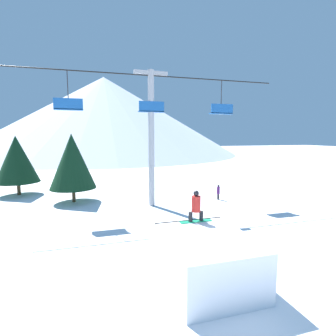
# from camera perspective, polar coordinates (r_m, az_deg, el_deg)

# --- Properties ---
(ground_plane) EXTENTS (220.00, 220.00, 0.00)m
(ground_plane) POSITION_cam_1_polar(r_m,az_deg,el_deg) (9.54, 12.81, -25.73)
(ground_plane) COLOR white
(mountain_ridge) EXTENTS (72.95, 72.95, 21.31)m
(mountain_ridge) POSITION_cam_1_polar(r_m,az_deg,el_deg) (77.57, -13.64, 10.94)
(mountain_ridge) COLOR silver
(mountain_ridge) RESTS_ON ground_plane
(snow_ramp) EXTENTS (2.86, 3.66, 1.69)m
(snow_ramp) POSITION_cam_1_polar(r_m,az_deg,el_deg) (9.79, 8.48, -19.05)
(snow_ramp) COLOR white
(snow_ramp) RESTS_ON ground_plane
(snowboarder) EXTENTS (1.33, 0.36, 1.28)m
(snowboarder) POSITION_cam_1_polar(r_m,az_deg,el_deg) (10.65, 6.12, -8.30)
(snowboarder) COLOR #1E9E6B
(snowboarder) RESTS_ON snow_ramp
(chairlift) EXTENTS (19.40, 0.44, 9.71)m
(chairlift) POSITION_cam_1_polar(r_m,az_deg,el_deg) (18.96, -3.66, 8.91)
(chairlift) COLOR #9E9EA3
(chairlift) RESTS_ON ground_plane
(pine_tree_near) EXTENTS (3.48, 3.48, 5.31)m
(pine_tree_near) POSITION_cam_1_polar(r_m,az_deg,el_deg) (21.38, -20.11, 1.40)
(pine_tree_near) COLOR #4C3823
(pine_tree_near) RESTS_ON ground_plane
(pine_tree_far) EXTENTS (3.56, 3.56, 5.17)m
(pine_tree_far) POSITION_cam_1_polar(r_m,az_deg,el_deg) (25.98, -30.07, 1.68)
(pine_tree_far) COLOR #4C3823
(pine_tree_far) RESTS_ON ground_plane
(distant_skier) EXTENTS (0.24, 0.24, 1.23)m
(distant_skier) POSITION_cam_1_polar(r_m,az_deg,el_deg) (21.59, 10.90, -5.03)
(distant_skier) COLOR black
(distant_skier) RESTS_ON ground_plane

